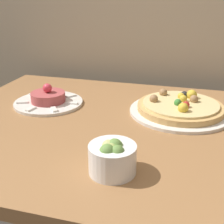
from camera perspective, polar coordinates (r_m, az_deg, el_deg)
dining_table at (r=0.98m, az=5.42°, el=-7.74°), size 1.29×0.86×0.73m
pizza_plate at (r=1.06m, az=12.37°, el=0.77°), size 0.33×0.33×0.06m
tartare_plate at (r=1.13m, az=-11.57°, el=2.21°), size 0.24×0.24×0.08m
small_bowl at (r=0.70m, az=0.04°, el=-8.20°), size 0.11×0.11×0.08m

